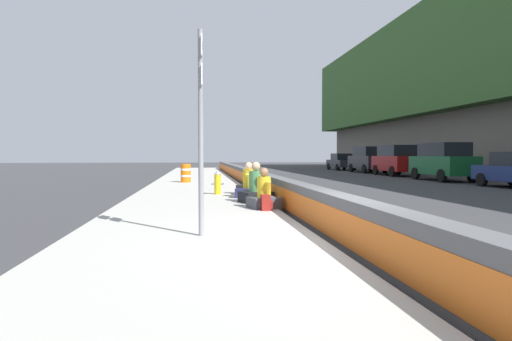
# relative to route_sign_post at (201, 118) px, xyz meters

# --- Properties ---
(ground_plane) EXTENTS (160.00, 160.00, 0.00)m
(ground_plane) POSITION_rel_route_sign_post_xyz_m (-0.59, -2.48, -2.21)
(ground_plane) COLOR #353538
(ground_plane) RESTS_ON ground
(sidewalk_strip) EXTENTS (80.00, 4.40, 0.14)m
(sidewalk_strip) POSITION_rel_route_sign_post_xyz_m (-0.59, 0.17, -2.14)
(sidewalk_strip) COLOR #A8A59E
(sidewalk_strip) RESTS_ON ground_plane
(jersey_barrier) EXTENTS (76.00, 0.45, 0.85)m
(jersey_barrier) POSITION_rel_route_sign_post_xyz_m (-0.59, -2.48, -1.79)
(jersey_barrier) COLOR #545456
(jersey_barrier) RESTS_ON ground_plane
(route_sign_post) EXTENTS (0.44, 0.09, 3.60)m
(route_sign_post) POSITION_rel_route_sign_post_xyz_m (0.00, 0.00, 0.00)
(route_sign_post) COLOR gray
(route_sign_post) RESTS_ON sidewalk_strip
(fire_hydrant) EXTENTS (0.26, 0.46, 0.88)m
(fire_hydrant) POSITION_rel_route_sign_post_xyz_m (7.74, -0.65, -1.62)
(fire_hydrant) COLOR gold
(fire_hydrant) RESTS_ON sidewalk_strip
(seated_person_foreground) EXTENTS (0.85, 0.93, 1.08)m
(seated_person_foreground) POSITION_rel_route_sign_post_xyz_m (3.64, -1.69, -1.73)
(seated_person_foreground) COLOR #424247
(seated_person_foreground) RESTS_ON sidewalk_strip
(seated_person_middle) EXTENTS (0.99, 1.07, 1.22)m
(seated_person_middle) POSITION_rel_route_sign_post_xyz_m (4.99, -1.66, -1.69)
(seated_person_middle) COLOR black
(seated_person_middle) RESTS_ON sidewalk_strip
(seated_person_rear) EXTENTS (0.91, 1.00, 1.17)m
(seated_person_rear) POSITION_rel_route_sign_post_xyz_m (6.47, -1.63, -1.70)
(seated_person_rear) COLOR #23284C
(seated_person_rear) RESTS_ON sidewalk_strip
(seated_person_far) EXTENTS (0.75, 0.85, 1.18)m
(seated_person_far) POSITION_rel_route_sign_post_xyz_m (7.57, -1.75, -1.70)
(seated_person_far) COLOR black
(seated_person_far) RESTS_ON sidewalk_strip
(backpack) EXTENTS (0.32, 0.28, 0.40)m
(backpack) POSITION_rel_route_sign_post_xyz_m (3.17, -1.67, -1.88)
(backpack) COLOR maroon
(backpack) RESTS_ON sidewalk_strip
(construction_barrel) EXTENTS (0.54, 0.54, 0.95)m
(construction_barrel) POSITION_rel_route_sign_post_xyz_m (14.60, 0.68, -1.59)
(construction_barrel) COLOR orange
(construction_barrel) RESTS_ON sidewalk_strip
(parked_car_fourth) EXTENTS (4.86, 2.19, 2.28)m
(parked_car_fourth) POSITION_rel_route_sign_post_xyz_m (15.97, -14.57, -1.03)
(parked_car_fourth) COLOR #145128
(parked_car_fourth) RESTS_ON ground_plane
(parked_car_midline) EXTENTS (4.87, 2.21, 2.28)m
(parked_car_midline) POSITION_rel_route_sign_post_xyz_m (22.19, -14.66, -1.03)
(parked_car_midline) COLOR maroon
(parked_car_midline) RESTS_ON ground_plane
(parked_car_far) EXTENTS (4.81, 2.07, 2.28)m
(parked_car_far) POSITION_rel_route_sign_post_xyz_m (27.77, -14.83, -1.03)
(parked_car_far) COLOR #28282D
(parked_car_far) RESTS_ON ground_plane
(parked_car_farther) EXTENTS (4.51, 1.97, 1.71)m
(parked_car_farther) POSITION_rel_route_sign_post_xyz_m (34.25, -14.67, -1.35)
(parked_car_farther) COLOR #28282D
(parked_car_farther) RESTS_ON ground_plane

